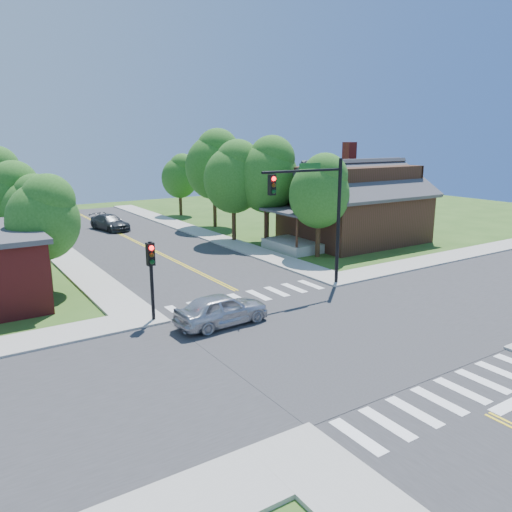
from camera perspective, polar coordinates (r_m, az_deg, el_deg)
ground at (r=21.93m, az=8.02°, el=-9.00°), size 100.00×100.00×0.00m
road_ns at (r=21.93m, az=8.02°, el=-8.95°), size 10.00×90.00×0.04m
road_ew at (r=21.93m, az=8.02°, el=-8.94°), size 90.00×10.00×0.04m
intersection_patch at (r=21.93m, az=8.02°, el=-9.00°), size 10.20×10.20×0.06m
sidewalk_ne at (r=43.44m, az=10.13°, el=2.27°), size 40.00×40.00×0.14m
crosswalk_north at (r=26.59m, az=-0.79°, el=-4.71°), size 8.85×2.00×0.01m
crosswalk_south at (r=18.19m, az=21.35°, el=-14.63°), size 8.85×2.00×0.01m
centerline at (r=21.92m, az=8.02°, el=-8.89°), size 0.30×90.00×0.01m
signal_mast_ne at (r=27.30m, az=6.87°, el=6.03°), size 5.30×0.42×7.20m
signal_pole_nw at (r=22.90m, az=-11.89°, el=-1.17°), size 0.34×0.42×3.80m
house_ne at (r=41.32m, az=11.09°, el=6.24°), size 13.05×8.80×7.11m
tree_e_a at (r=35.13m, az=7.40°, el=7.54°), size 4.30×4.08×7.31m
tree_e_b at (r=39.82m, az=1.44°, el=9.46°), size 5.00×4.75×8.50m
tree_e_c at (r=47.16m, az=-4.71°, el=10.56°), size 5.38×5.11×9.15m
tree_e_d at (r=54.84m, az=-8.63°, el=9.13°), size 3.91×3.72×6.65m
tree_w_a at (r=28.88m, az=-23.00°, el=4.25°), size 3.81×3.62×6.48m
tree_w_b at (r=35.58m, az=-26.16°, el=5.96°), size 4.08×3.87×6.93m
tree_house at (r=40.22m, az=-2.46°, el=9.21°), size 4.82×4.58×8.20m
tree_bldg at (r=34.19m, az=-24.19°, el=5.04°), size 3.62×3.44×6.16m
car_silver at (r=22.63m, az=-3.95°, el=-6.17°), size 2.13×4.50×1.48m
car_dgrey at (r=47.58m, az=-16.36°, el=3.66°), size 3.97×5.59×1.38m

